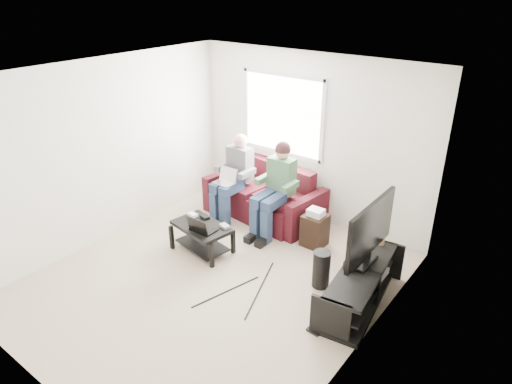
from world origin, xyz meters
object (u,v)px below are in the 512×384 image
at_px(end_table, 315,229).
at_px(tv_stand, 360,288).
at_px(subwoofer, 321,269).
at_px(coffee_table, 202,232).
at_px(sofa, 266,198).
at_px(tv, 370,230).

bearing_deg(end_table, tv_stand, -36.40).
bearing_deg(end_table, subwoofer, -54.52).
xyz_separation_m(coffee_table, subwoofer, (1.75, 0.31, -0.06)).
relative_size(sofa, end_table, 3.27).
distance_m(tv_stand, subwoofer, 0.54).
bearing_deg(subwoofer, end_table, 125.48).
bearing_deg(tv, sofa, 155.26).
bearing_deg(tv, coffee_table, -170.43).
distance_m(sofa, end_table, 1.14).
xyz_separation_m(coffee_table, end_table, (1.18, 1.10, -0.04)).
bearing_deg(tv_stand, sofa, 153.17).
bearing_deg(sofa, end_table, -15.18).
bearing_deg(sofa, tv_stand, -26.83).
distance_m(tv, end_table, 1.49).
relative_size(coffee_table, subwoofer, 1.83).
distance_m(tv, subwoofer, 0.90).
relative_size(sofa, subwoofer, 3.83).
bearing_deg(end_table, sofa, 164.82).
relative_size(coffee_table, tv_stand, 0.58).
bearing_deg(coffee_table, subwoofer, 9.97).
height_order(sofa, tv_stand, sofa).
bearing_deg(end_table, coffee_table, -136.95).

